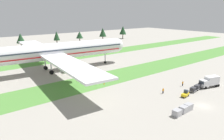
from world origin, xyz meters
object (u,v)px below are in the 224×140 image
at_px(cargo_dolly_fourth, 204,83).
at_px(ground_crew_loader, 163,90).
at_px(cargo_dolly_second, 197,87).
at_px(baggage_tug, 185,94).
at_px(cargo_dolly_third, 201,85).
at_px(uld_container_0, 183,109).
at_px(cargo_dolly_lead, 193,89).
at_px(uld_container_1, 177,113).
at_px(uld_container_2, 188,107).
at_px(catering_truck, 210,81).
at_px(airliner, 53,51).
at_px(taxiway_marker_0, 110,79).
at_px(taxiway_marker_1, 104,83).
at_px(ground_crew_marshaller, 183,83).

distance_m(cargo_dolly_fourth, ground_crew_loader, 17.17).
relative_size(cargo_dolly_second, cargo_dolly_fourth, 1.00).
height_order(baggage_tug, ground_crew_loader, baggage_tug).
relative_size(cargo_dolly_third, uld_container_0, 1.18).
height_order(cargo_dolly_lead, uld_container_1, uld_container_1).
height_order(cargo_dolly_fourth, uld_container_2, uld_container_2).
height_order(catering_truck, ground_crew_loader, catering_truck).
relative_size(airliner, uld_container_0, 42.41).
height_order(catering_truck, uld_container_1, catering_truck).
bearing_deg(cargo_dolly_second, airliner, 22.19).
bearing_deg(uld_container_0, uld_container_1, -178.26).
bearing_deg(cargo_dolly_third, catering_truck, -127.03).
distance_m(airliner, taxiway_marker_0, 27.44).
bearing_deg(cargo_dolly_second, taxiway_marker_1, 35.20).
xyz_separation_m(cargo_dolly_fourth, uld_container_1, (-25.56, -7.09, -0.11)).
bearing_deg(cargo_dolly_fourth, cargo_dolly_third, 90.00).
xyz_separation_m(airliner, cargo_dolly_third, (29.58, -48.07, -7.42)).
bearing_deg(cargo_dolly_second, ground_crew_marshaller, -0.05).
relative_size(cargo_dolly_fourth, taxiway_marker_1, 3.52).
xyz_separation_m(cargo_dolly_second, taxiway_marker_1, (-20.02, 22.33, -0.58)).
xyz_separation_m(catering_truck, uld_container_2, (-20.28, -5.10, -1.13)).
distance_m(cargo_dolly_fourth, uld_container_2, 21.74).
bearing_deg(ground_crew_loader, taxiway_marker_0, -53.83).
distance_m(cargo_dolly_second, ground_crew_loader, 11.89).
bearing_deg(cargo_dolly_third, ground_crew_marshaller, 30.91).
relative_size(cargo_dolly_third, uld_container_2, 1.18).
relative_size(cargo_dolly_fourth, ground_crew_marshaller, 1.36).
distance_m(cargo_dolly_lead, cargo_dolly_second, 2.90).
distance_m(airliner, taxiway_marker_1, 28.09).
bearing_deg(baggage_tug, cargo_dolly_lead, -90.00).
height_order(uld_container_2, taxiway_marker_0, uld_container_2).
relative_size(uld_container_1, taxiway_marker_1, 2.98).
bearing_deg(baggage_tug, uld_container_2, 120.77).
height_order(catering_truck, ground_crew_marshaller, catering_truck).
bearing_deg(cargo_dolly_fourth, cargo_dolly_lead, 90.00).
relative_size(airliner, ground_crew_loader, 48.75).
distance_m(cargo_dolly_third, taxiway_marker_0, 30.58).
height_order(cargo_dolly_second, cargo_dolly_third, same).
height_order(cargo_dolly_second, uld_container_1, uld_container_1).
xyz_separation_m(airliner, catering_truck, (32.14, -49.57, -6.38)).
height_order(cargo_dolly_lead, cargo_dolly_third, same).
bearing_deg(cargo_dolly_lead, cargo_dolly_third, -90.00).
bearing_deg(uld_container_2, taxiway_marker_1, 100.27).
bearing_deg(uld_container_2, ground_crew_loader, 70.34).
bearing_deg(cargo_dolly_third, uld_container_1, 99.90).
bearing_deg(baggage_tug, cargo_dolly_third, -90.00).
xyz_separation_m(uld_container_0, uld_container_1, (-2.79, -0.08, -0.01)).
height_order(airliner, cargo_dolly_second, airliner).
distance_m(taxiway_marker_0, taxiway_marker_1, 4.80).
distance_m(cargo_dolly_lead, uld_container_1, 17.98).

